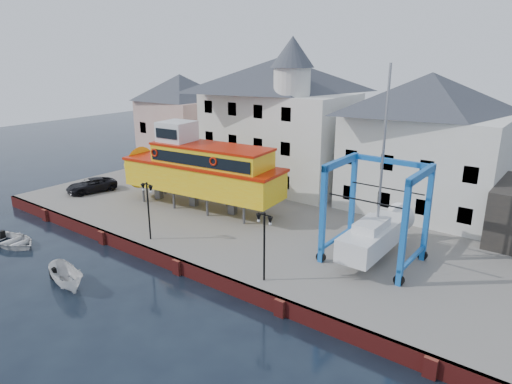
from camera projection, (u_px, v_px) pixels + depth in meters
The scene contains 13 objects.
ground at pixel (178, 274), 29.44m from camera, with size 140.00×140.00×0.00m, color black.
hardstanding at pixel (276, 219), 37.65m from camera, with size 44.00×22.00×1.00m, color slate.
quay_wall at pixel (179, 266), 29.37m from camera, with size 44.00×0.47×1.00m.
building_pink at pixel (181, 121), 51.69m from camera, with size 8.00×7.00×10.30m.
building_white_main at pixel (279, 120), 44.05m from camera, with size 14.00×8.30×14.00m.
building_white_right at pixel (425, 144), 36.71m from camera, with size 12.00×8.00×11.20m.
lamp_post_left at pixel (147, 196), 31.42m from camera, with size 1.12×0.32×4.20m.
lamp_post_right at pixel (264, 229), 25.64m from camera, with size 1.12×0.32×4.20m.
tour_boat at pixel (193, 168), 38.32m from camera, with size 16.72×5.61×7.14m.
travel_lift at pixel (379, 227), 28.99m from camera, with size 5.69×8.04×12.14m.
van at pixel (91, 185), 43.01m from camera, with size 2.10×4.56×1.27m, color black.
motorboat_a at pixel (68, 287), 27.85m from camera, with size 1.44×3.82×1.47m, color white.
motorboat_d at pixel (14, 245), 33.80m from camera, with size 3.14×4.40×0.91m, color white.
Camera 1 is at (20.06, -18.07, 13.80)m, focal length 32.00 mm.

